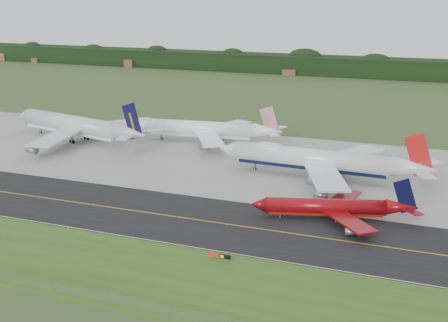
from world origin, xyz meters
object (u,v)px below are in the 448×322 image
Objects in this scene: jet_navy_gold at (78,126)px; taxiway_sign at (219,256)px; jet_ba_747 at (319,160)px; jet_red_737 at (335,207)px; jet_star_tail at (208,130)px.

jet_navy_gold is 117.64m from taxiway_sign.
jet_navy_gold reaches higher than jet_ba_747.
jet_red_737 is 85.18m from jet_star_tail.
jet_navy_gold is at bearing -160.91° from jet_star_tail.
jet_ba_747 reaches higher than jet_red_737.
jet_red_737 is 113.70m from jet_navy_gold.
jet_ba_747 is 1.18× the size of jet_star_tail.
jet_red_737 is 8.04× the size of taxiway_sign.
jet_star_tail is at bearing 134.17° from jet_red_737.
jet_star_tail is (-59.34, 61.09, 1.87)m from jet_red_737.
jet_red_737 is at bearing -70.04° from jet_ba_747.
jet_navy_gold is at bearing 156.36° from jet_red_737.
jet_navy_gold reaches higher than jet_star_tail.
jet_red_737 is 0.71× the size of jet_star_tail.
jet_ba_747 is 93.49m from jet_navy_gold.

